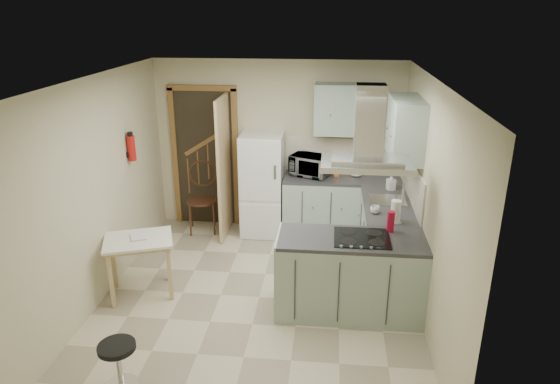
# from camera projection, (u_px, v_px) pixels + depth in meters

# --- Properties ---
(floor) EXTENTS (4.20, 4.20, 0.00)m
(floor) POSITION_uv_depth(u_px,v_px,m) (259.00, 297.00, 5.82)
(floor) COLOR beige
(floor) RESTS_ON ground
(ceiling) EXTENTS (4.20, 4.20, 0.00)m
(ceiling) POSITION_uv_depth(u_px,v_px,m) (256.00, 80.00, 4.94)
(ceiling) COLOR silver
(ceiling) RESTS_ON back_wall
(back_wall) EXTENTS (3.60, 0.00, 3.60)m
(back_wall) POSITION_uv_depth(u_px,v_px,m) (278.00, 146.00, 7.34)
(back_wall) COLOR #C1B995
(back_wall) RESTS_ON floor
(left_wall) EXTENTS (0.00, 4.20, 4.20)m
(left_wall) POSITION_uv_depth(u_px,v_px,m) (98.00, 191.00, 5.55)
(left_wall) COLOR #C1B995
(left_wall) RESTS_ON floor
(right_wall) EXTENTS (0.00, 4.20, 4.20)m
(right_wall) POSITION_uv_depth(u_px,v_px,m) (428.00, 203.00, 5.21)
(right_wall) COLOR #C1B995
(right_wall) RESTS_ON floor
(doorway) EXTENTS (1.10, 0.12, 2.10)m
(doorway) POSITION_uv_depth(u_px,v_px,m) (205.00, 158.00, 7.49)
(doorway) COLOR brown
(doorway) RESTS_ON floor
(fridge) EXTENTS (0.60, 0.60, 1.50)m
(fridge) POSITION_uv_depth(u_px,v_px,m) (262.00, 185.00, 7.25)
(fridge) COLOR white
(fridge) RESTS_ON floor
(counter_back) EXTENTS (1.08, 0.60, 0.90)m
(counter_back) POSITION_uv_depth(u_px,v_px,m) (321.00, 206.00, 7.28)
(counter_back) COLOR #9EB2A0
(counter_back) RESTS_ON floor
(counter_right) EXTENTS (0.60, 1.95, 0.90)m
(counter_right) POSITION_uv_depth(u_px,v_px,m) (384.00, 227.00, 6.57)
(counter_right) COLOR #9EB2A0
(counter_right) RESTS_ON floor
(splashback) EXTENTS (1.68, 0.02, 0.50)m
(splashback) POSITION_uv_depth(u_px,v_px,m) (343.00, 155.00, 7.27)
(splashback) COLOR beige
(splashback) RESTS_ON counter_back
(wall_cabinet_back) EXTENTS (0.85, 0.35, 0.70)m
(wall_cabinet_back) POSITION_uv_depth(u_px,v_px,m) (345.00, 109.00, 6.88)
(wall_cabinet_back) COLOR #9EB2A0
(wall_cabinet_back) RESTS_ON back_wall
(wall_cabinet_right) EXTENTS (0.35, 0.90, 0.70)m
(wall_cabinet_right) POSITION_uv_depth(u_px,v_px,m) (405.00, 128.00, 5.81)
(wall_cabinet_right) COLOR #9EB2A0
(wall_cabinet_right) RESTS_ON right_wall
(peninsula) EXTENTS (1.55, 0.65, 0.90)m
(peninsula) POSITION_uv_depth(u_px,v_px,m) (350.00, 275.00, 5.39)
(peninsula) COLOR #9EB2A0
(peninsula) RESTS_ON floor
(hob) EXTENTS (0.58, 0.50, 0.01)m
(hob) POSITION_uv_depth(u_px,v_px,m) (362.00, 238.00, 5.23)
(hob) COLOR black
(hob) RESTS_ON peninsula
(extractor_hood) EXTENTS (0.90, 0.55, 0.10)m
(extractor_hood) POSITION_uv_depth(u_px,v_px,m) (367.00, 164.00, 4.94)
(extractor_hood) COLOR silver
(extractor_hood) RESTS_ON ceiling
(sink) EXTENTS (0.45, 0.40, 0.01)m
(sink) POSITION_uv_depth(u_px,v_px,m) (387.00, 200.00, 6.24)
(sink) COLOR silver
(sink) RESTS_ON counter_right
(fire_extinguisher) EXTENTS (0.10, 0.10, 0.32)m
(fire_extinguisher) POSITION_uv_depth(u_px,v_px,m) (131.00, 148.00, 6.30)
(fire_extinguisher) COLOR #B2140F
(fire_extinguisher) RESTS_ON left_wall
(drop_leaf_table) EXTENTS (0.90, 0.79, 0.71)m
(drop_leaf_table) POSITION_uv_depth(u_px,v_px,m) (141.00, 266.00, 5.78)
(drop_leaf_table) COLOR #D1B680
(drop_leaf_table) RESTS_ON floor
(bentwood_chair) EXTENTS (0.51, 0.51, 0.97)m
(bentwood_chair) POSITION_uv_depth(u_px,v_px,m) (202.00, 201.00, 7.37)
(bentwood_chair) COLOR #4B1F19
(bentwood_chair) RESTS_ON floor
(stool) EXTENTS (0.43, 0.43, 0.44)m
(stool) POSITION_uv_depth(u_px,v_px,m) (119.00, 365.00, 4.38)
(stool) COLOR black
(stool) RESTS_ON floor
(microwave) EXTENTS (0.63, 0.54, 0.30)m
(microwave) POSITION_uv_depth(u_px,v_px,m) (310.00, 165.00, 7.13)
(microwave) COLOR black
(microwave) RESTS_ON counter_back
(kettle) EXTENTS (0.20, 0.20, 0.22)m
(kettle) POSITION_uv_depth(u_px,v_px,m) (356.00, 169.00, 7.11)
(kettle) COLOR white
(kettle) RESTS_ON counter_back
(cereal_box) EXTENTS (0.10, 0.19, 0.27)m
(cereal_box) POSITION_uv_depth(u_px,v_px,m) (336.00, 165.00, 7.17)
(cereal_box) COLOR orange
(cereal_box) RESTS_ON counter_back
(soap_bottle) EXTENTS (0.13, 0.13, 0.22)m
(soap_bottle) POSITION_uv_depth(u_px,v_px,m) (391.00, 182.00, 6.58)
(soap_bottle) COLOR #A3A5AF
(soap_bottle) RESTS_ON counter_right
(paper_towel) EXTENTS (0.13, 0.13, 0.28)m
(paper_towel) POSITION_uv_depth(u_px,v_px,m) (396.00, 211.00, 5.56)
(paper_towel) COLOR white
(paper_towel) RESTS_ON counter_right
(cup) EXTENTS (0.13, 0.13, 0.09)m
(cup) POSITION_uv_depth(u_px,v_px,m) (375.00, 210.00, 5.84)
(cup) COLOR white
(cup) RESTS_ON counter_right
(red_bottle) EXTENTS (0.09, 0.09, 0.23)m
(red_bottle) POSITION_uv_depth(u_px,v_px,m) (391.00, 221.00, 5.36)
(red_bottle) COLOR #AF0F2C
(red_bottle) RESTS_ON peninsula
(book) EXTENTS (0.25, 0.28, 0.10)m
(book) POSITION_uv_depth(u_px,v_px,m) (130.00, 234.00, 5.65)
(book) COLOR #A9383A
(book) RESTS_ON drop_leaf_table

